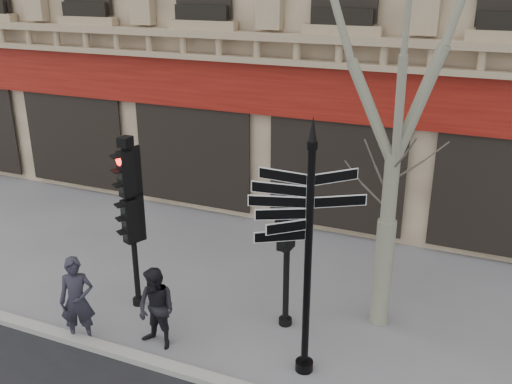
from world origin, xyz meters
TOP-DOWN VIEW (x-y plane):
  - ground at (0.00, 0.00)m, footprint 80.00×80.00m
  - kerb at (0.00, -1.40)m, footprint 80.00×0.25m
  - fingerpost at (1.06, -0.49)m, footprint 2.37×2.37m
  - traffic_signal_main at (-2.66, 0.14)m, footprint 0.46×0.40m
  - traffic_signal_secondary at (0.30, 0.64)m, footprint 0.46×0.34m
  - plane_tree at (1.91, 1.42)m, footprint 3.07×3.07m
  - pedestrian_a at (-2.90, -1.30)m, footprint 0.72×0.65m
  - pedestrian_b at (-1.54, -0.88)m, footprint 0.82×0.68m

SIDE VIEW (x-z plane):
  - ground at x=0.00m, z-range 0.00..0.00m
  - kerb at x=0.00m, z-range 0.00..0.12m
  - pedestrian_b at x=-1.54m, z-range 0.00..1.52m
  - pedestrian_a at x=-2.90m, z-range 0.00..1.66m
  - traffic_signal_secondary at x=0.30m, z-range 0.52..3.13m
  - traffic_signal_main at x=-2.66m, z-range 0.46..3.94m
  - fingerpost at x=1.06m, z-range 0.75..5.10m
  - plane_tree at x=1.91m, z-range 1.64..9.79m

